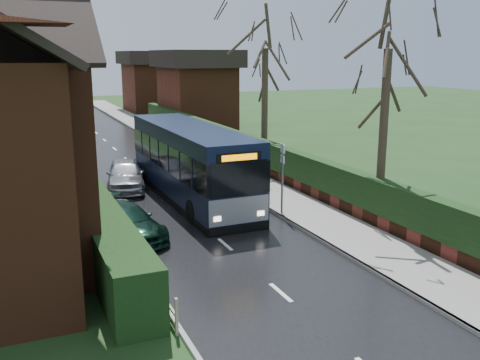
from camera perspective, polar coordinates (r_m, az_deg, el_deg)
name	(u,v)px	position (r m, az deg, el deg)	size (l,w,h in m)	color
ground	(250,266)	(16.14, 1.05, -9.20)	(140.00, 140.00, 0.00)	#24421C
road	(162,190)	(25.15, -8.34, -1.05)	(6.00, 100.00, 0.02)	black
pavement	(245,180)	(26.49, 0.56, -0.03)	(2.50, 100.00, 0.14)	slate
kerb_right	(223,183)	(26.04, -1.86, -0.27)	(0.12, 100.00, 0.14)	gray
kerb_left	(95,196)	(24.57, -15.23, -1.62)	(0.12, 100.00, 0.10)	gray
front_hedge	(90,211)	(19.48, -15.70, -3.24)	(1.20, 16.00, 1.60)	black
picket_fence	(112,218)	(19.68, -13.47, -4.00)	(0.10, 16.00, 0.90)	tan
right_wall_hedge	(273,159)	(26.94, 3.59, 2.23)	(0.60, 50.00, 1.80)	brown
bus	(191,163)	(23.15, -5.28, 1.78)	(2.53, 10.50, 3.18)	black
car_silver	(125,175)	(25.40, -12.12, 0.57)	(1.68, 4.18, 1.42)	silver
car_green	(125,222)	(18.74, -12.20, -4.36)	(1.65, 4.07, 1.18)	black
car_distant	(72,113)	(53.53, -17.51, 6.84)	(1.55, 4.44, 1.46)	black
bus_stop_sign	(283,169)	(20.44, 4.56, 1.20)	(0.16, 0.44, 2.90)	slate
tree_right_near	(389,36)	(19.59, 15.63, 14.60)	(4.21, 4.21, 9.08)	#34291E
tree_right_far	(265,40)	(29.30, 2.72, 14.72)	(4.79, 4.79, 9.25)	#362C20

